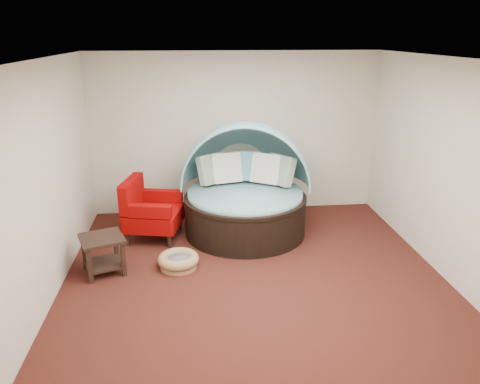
{
  "coord_description": "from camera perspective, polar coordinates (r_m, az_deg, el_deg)",
  "views": [
    {
      "loc": [
        -0.77,
        -5.52,
        3.09
      ],
      "look_at": [
        -0.12,
        0.6,
        0.98
      ],
      "focal_mm": 35.0,
      "sensor_mm": 36.0,
      "label": 1
    }
  ],
  "objects": [
    {
      "name": "floor",
      "position": [
        6.37,
        1.69,
        -10.05
      ],
      "size": [
        5.0,
        5.0,
        0.0
      ],
      "primitive_type": "plane",
      "color": "#441B13",
      "rests_on": "ground"
    },
    {
      "name": "wall_right",
      "position": [
        6.64,
        23.77,
        2.56
      ],
      "size": [
        0.0,
        5.0,
        5.0
      ],
      "primitive_type": "plane",
      "rotation": [
        1.57,
        0.0,
        -1.57
      ],
      "color": "beige",
      "rests_on": "floor"
    },
    {
      "name": "wall_front",
      "position": [
        3.55,
        7.33,
        -9.65
      ],
      "size": [
        5.0,
        0.0,
        5.0
      ],
      "primitive_type": "plane",
      "rotation": [
        -1.57,
        0.0,
        0.0
      ],
      "color": "beige",
      "rests_on": "floor"
    },
    {
      "name": "canopy_daybed",
      "position": [
        7.44,
        0.68,
        1.21
      ],
      "size": [
        2.28,
        2.22,
        1.78
      ],
      "rotation": [
        0.0,
        0.0,
        -0.16
      ],
      "color": "black",
      "rests_on": "floor"
    },
    {
      "name": "ceiling",
      "position": [
        5.58,
        1.98,
        15.96
      ],
      "size": [
        5.0,
        5.0,
        0.0
      ],
      "primitive_type": "plane",
      "rotation": [
        3.14,
        0.0,
        0.0
      ],
      "color": "white",
      "rests_on": "wall_back"
    },
    {
      "name": "wall_left",
      "position": [
        6.03,
        -22.44,
        1.21
      ],
      "size": [
        0.0,
        5.0,
        5.0
      ],
      "primitive_type": "plane",
      "rotation": [
        1.57,
        0.0,
        1.57
      ],
      "color": "beige",
      "rests_on": "floor"
    },
    {
      "name": "side_table",
      "position": [
        6.55,
        -16.38,
        -6.76
      ],
      "size": [
        0.7,
        0.7,
        0.52
      ],
      "rotation": [
        0.0,
        0.0,
        0.36
      ],
      "color": "black",
      "rests_on": "floor"
    },
    {
      "name": "pet_basket",
      "position": [
        6.56,
        -7.51,
        -8.29
      ],
      "size": [
        0.64,
        0.64,
        0.2
      ],
      "rotation": [
        0.0,
        0.0,
        -0.12
      ],
      "color": "olive",
      "rests_on": "floor"
    },
    {
      "name": "red_armchair",
      "position": [
        7.43,
        -10.98,
        -2.3
      ],
      "size": [
        0.97,
        0.97,
        0.96
      ],
      "rotation": [
        0.0,
        0.0,
        -0.21
      ],
      "color": "black",
      "rests_on": "floor"
    },
    {
      "name": "wall_back",
      "position": [
        8.24,
        -0.53,
        7.1
      ],
      "size": [
        5.0,
        0.0,
        5.0
      ],
      "primitive_type": "plane",
      "rotation": [
        1.57,
        0.0,
        0.0
      ],
      "color": "beige",
      "rests_on": "floor"
    }
  ]
}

